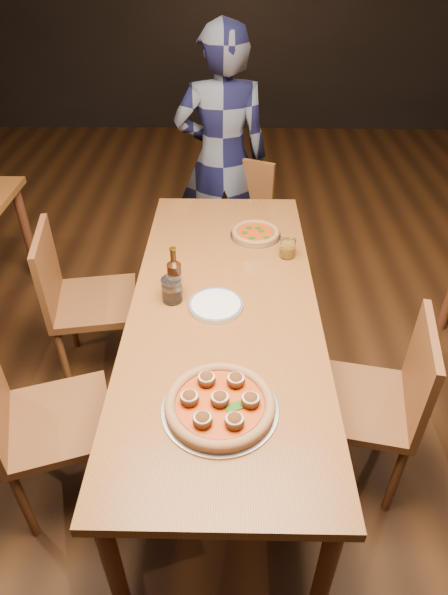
{
  "coord_description": "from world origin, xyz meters",
  "views": [
    {
      "loc": [
        0.03,
        -1.68,
        2.06
      ],
      "look_at": [
        0.0,
        -0.05,
        0.82
      ],
      "focal_mm": 30.0,
      "sensor_mm": 36.0,
      "label": 1
    }
  ],
  "objects_px": {
    "pizza_meatball": "(220,404)",
    "water_glass": "(172,290)",
    "pizza_margherita": "(256,233)",
    "beer_bottle": "(175,278)",
    "table_main": "(224,316)",
    "plate_stack": "(216,305)",
    "chair_end": "(231,229)",
    "diner": "(222,161)",
    "chair_main_nw": "(57,420)",
    "chair_main_sw": "(95,301)",
    "chair_main_e": "(360,401)",
    "amber_glass": "(288,248)"
  },
  "relations": [
    {
      "from": "pizza_meatball",
      "to": "water_glass",
      "type": "distance_m",
      "value": 0.64
    },
    {
      "from": "pizza_margherita",
      "to": "beer_bottle",
      "type": "height_order",
      "value": "beer_bottle"
    },
    {
      "from": "table_main",
      "to": "plate_stack",
      "type": "height_order",
      "value": "plate_stack"
    },
    {
      "from": "chair_end",
      "to": "diner",
      "type": "height_order",
      "value": "diner"
    },
    {
      "from": "chair_end",
      "to": "diner",
      "type": "distance_m",
      "value": 0.44
    },
    {
      "from": "table_main",
      "to": "beer_bottle",
      "type": "distance_m",
      "value": 0.27
    },
    {
      "from": "plate_stack",
      "to": "chair_main_nw",
      "type": "bearing_deg",
      "value": -149.87
    },
    {
      "from": "chair_main_sw",
      "to": "pizza_meatball",
      "type": "distance_m",
      "value": 1.22
    },
    {
      "from": "chair_main_e",
      "to": "pizza_margherita",
      "type": "relative_size",
      "value": 3.43
    },
    {
      "from": "chair_end",
      "to": "beer_bottle",
      "type": "distance_m",
      "value": 1.2
    },
    {
      "from": "chair_end",
      "to": "pizza_meatball",
      "type": "distance_m",
      "value": 1.79
    },
    {
      "from": "chair_main_e",
      "to": "amber_glass",
      "type": "bearing_deg",
      "value": -146.37
    },
    {
      "from": "chair_end",
      "to": "water_glass",
      "type": "relative_size",
      "value": 8.08
    },
    {
      "from": "table_main",
      "to": "chair_main_sw",
      "type": "relative_size",
      "value": 2.18
    },
    {
      "from": "chair_main_e",
      "to": "amber_glass",
      "type": "distance_m",
      "value": 0.79
    },
    {
      "from": "chair_end",
      "to": "pizza_meatball",
      "type": "relative_size",
      "value": 2.26
    },
    {
      "from": "pizza_margherita",
      "to": "beer_bottle",
      "type": "relative_size",
      "value": 1.17
    },
    {
      "from": "pizza_margherita",
      "to": "plate_stack",
      "type": "xyz_separation_m",
      "value": [
        -0.19,
        -0.6,
        -0.01
      ]
    },
    {
      "from": "chair_main_nw",
      "to": "chair_end",
      "type": "bearing_deg",
      "value": -42.39
    },
    {
      "from": "chair_end",
      "to": "amber_glass",
      "type": "distance_m",
      "value": 0.92
    },
    {
      "from": "pizza_meatball",
      "to": "amber_glass",
      "type": "xyz_separation_m",
      "value": [
        0.3,
        0.96,
        0.02
      ]
    },
    {
      "from": "pizza_margherita",
      "to": "amber_glass",
      "type": "height_order",
      "value": "amber_glass"
    },
    {
      "from": "chair_main_nw",
      "to": "diner",
      "type": "xyz_separation_m",
      "value": [
        0.63,
        1.8,
        0.37
      ]
    },
    {
      "from": "pizza_meatball",
      "to": "table_main",
      "type": "bearing_deg",
      "value": 89.61
    },
    {
      "from": "plate_stack",
      "to": "water_glass",
      "type": "height_order",
      "value": "water_glass"
    },
    {
      "from": "chair_end",
      "to": "plate_stack",
      "type": "relative_size",
      "value": 3.93
    },
    {
      "from": "chair_main_nw",
      "to": "water_glass",
      "type": "relative_size",
      "value": 8.22
    },
    {
      "from": "table_main",
      "to": "pizza_meatball",
      "type": "distance_m",
      "value": 0.59
    },
    {
      "from": "chair_main_e",
      "to": "pizza_margherita",
      "type": "bearing_deg",
      "value": -142.66
    },
    {
      "from": "beer_bottle",
      "to": "chair_main_sw",
      "type": "bearing_deg",
      "value": 146.91
    },
    {
      "from": "table_main",
      "to": "chair_main_nw",
      "type": "bearing_deg",
      "value": -149.37
    },
    {
      "from": "chair_main_nw",
      "to": "pizza_meatball",
      "type": "xyz_separation_m",
      "value": [
        0.66,
        -0.18,
        0.32
      ]
    },
    {
      "from": "chair_main_nw",
      "to": "chair_main_e",
      "type": "xyz_separation_m",
      "value": [
        1.24,
        0.12,
        -0.0
      ]
    },
    {
      "from": "amber_glass",
      "to": "chair_main_nw",
      "type": "bearing_deg",
      "value": -141.27
    },
    {
      "from": "chair_main_sw",
      "to": "amber_glass",
      "type": "relative_size",
      "value": 9.58
    },
    {
      "from": "chair_main_sw",
      "to": "amber_glass",
      "type": "height_order",
      "value": "chair_main_sw"
    },
    {
      "from": "table_main",
      "to": "chair_main_e",
      "type": "relative_size",
      "value": 2.21
    },
    {
      "from": "chair_main_e",
      "to": "water_glass",
      "type": "distance_m",
      "value": 0.92
    },
    {
      "from": "chair_main_e",
      "to": "chair_end",
      "type": "relative_size",
      "value": 1.01
    },
    {
      "from": "chair_main_sw",
      "to": "chair_end",
      "type": "distance_m",
      "value": 1.07
    },
    {
      "from": "pizza_margherita",
      "to": "water_glass",
      "type": "relative_size",
      "value": 2.39
    },
    {
      "from": "table_main",
      "to": "pizza_margherita",
      "type": "bearing_deg",
      "value": 75.12
    },
    {
      "from": "beer_bottle",
      "to": "amber_glass",
      "type": "distance_m",
      "value": 0.6
    },
    {
      "from": "pizza_margherita",
      "to": "amber_glass",
      "type": "xyz_separation_m",
      "value": [
        0.15,
        -0.19,
        0.03
      ]
    },
    {
      "from": "table_main",
      "to": "amber_glass",
      "type": "distance_m",
      "value": 0.5
    },
    {
      "from": "chair_end",
      "to": "plate_stack",
      "type": "bearing_deg",
      "value": -69.18
    },
    {
      "from": "amber_glass",
      "to": "beer_bottle",
      "type": "bearing_deg",
      "value": -148.93
    },
    {
      "from": "pizza_meatball",
      "to": "pizza_margherita",
      "type": "bearing_deg",
      "value": 82.26
    },
    {
      "from": "amber_glass",
      "to": "pizza_margherita",
      "type": "bearing_deg",
      "value": 127.25
    },
    {
      "from": "pizza_margherita",
      "to": "chair_main_sw",
      "type": "bearing_deg",
      "value": -167.08
    }
  ]
}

